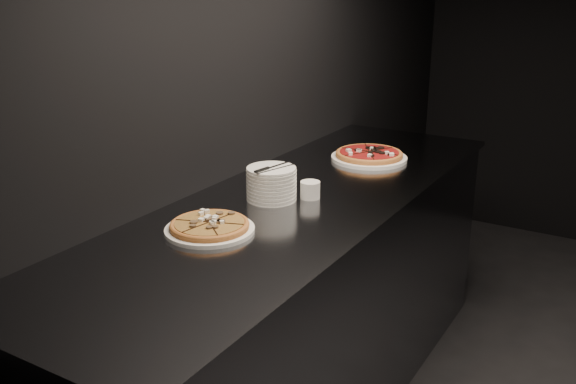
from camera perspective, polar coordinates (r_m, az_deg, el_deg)
The scene contains 7 objects.
wall_left at distance 2.48m, azimuth -6.58°, elevation 11.43°, with size 0.02×5.00×2.80m, color black.
counter at distance 2.58m, azimuth 0.86°, elevation -10.24°, with size 0.74×2.44×0.92m.
pizza_mushroom at distance 2.10m, azimuth -6.98°, elevation -3.07°, with size 0.33×0.33×0.03m.
pizza_tomato at distance 2.91m, azimuth 7.23°, elevation 3.26°, with size 0.34×0.34×0.04m.
plate_stack at distance 2.36m, azimuth -1.48°, elevation 0.75°, with size 0.18×0.18×0.12m.
cutlery at distance 2.33m, azimuth -1.53°, elevation 2.13°, with size 0.09×0.19×0.01m.
ramekin at distance 2.39m, azimuth 1.98°, elevation 0.23°, with size 0.07×0.07×0.06m.
Camera 1 is at (-1.00, -1.95, 1.72)m, focal length 40.00 mm.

